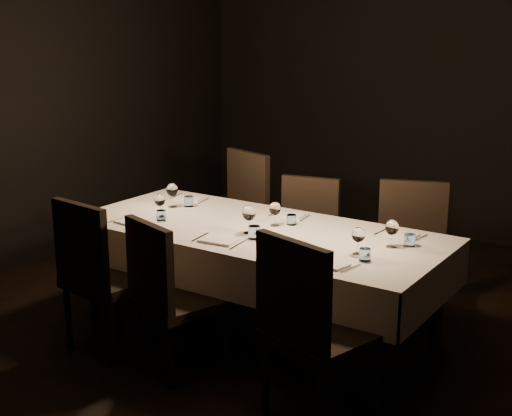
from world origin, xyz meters
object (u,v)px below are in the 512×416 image
Objects in this scene: chair_near_left at (99,270)px; chair_far_center at (305,235)px; chair_far_left at (235,211)px; chair_far_right at (411,248)px; dining_table at (256,239)px; chair_near_right at (310,323)px; chair_near_center at (168,290)px.

chair_far_center is at bearing -106.84° from chair_near_left.
chair_far_left is 1.05× the size of chair_far_right.
dining_table is at bearing -125.93° from chair_near_left.
chair_far_right is at bearing -7.38° from chair_far_center.
chair_near_center is at bearing 14.42° from chair_near_right.
dining_table is 1.16m from chair_far_left.
chair_far_left is at bearing -29.20° from chair_near_right.
chair_near_right is (1.55, -0.00, 0.01)m from chair_near_left.
chair_near_right is at bearing -173.60° from chair_near_left.
chair_far_center is at bearing -43.55° from chair_near_right.
chair_far_center is (0.65, 1.51, -0.03)m from chair_near_left.
chair_far_center is (-0.90, 1.51, -0.05)m from chair_near_right.
chair_far_center is at bearing 164.68° from chair_far_right.
chair_near_center is at bearing -140.20° from chair_far_right.
chair_near_right is (0.99, -0.02, 0.04)m from chair_near_center.
chair_far_center is at bearing 93.67° from dining_table.
dining_table is at bearing -153.43° from chair_far_right.
chair_near_right reaches higher than dining_table.
chair_far_right is (0.82, 0.07, 0.03)m from chair_far_center.
chair_near_right is at bearing -41.90° from dining_table.
chair_near_left is 1.62m from chair_far_left.
chair_far_center is (0.09, 1.49, -0.01)m from chair_near_center.
dining_table is at bearing -26.26° from chair_near_right.
chair_near_left is 1.64m from chair_far_center.
chair_near_left is at bearing 15.60° from chair_near_right.
chair_far_left is (-0.64, 1.60, 0.04)m from chair_near_center.
chair_far_right is at bearing -126.54° from chair_near_left.
chair_near_center is 1.49m from chair_far_center.
chair_far_left reaches higher than chair_far_right.
chair_far_left is at bearing 132.26° from dining_table.
chair_far_right is (0.77, 0.81, -0.14)m from dining_table.
chair_far_left is 0.74m from chair_far_center.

